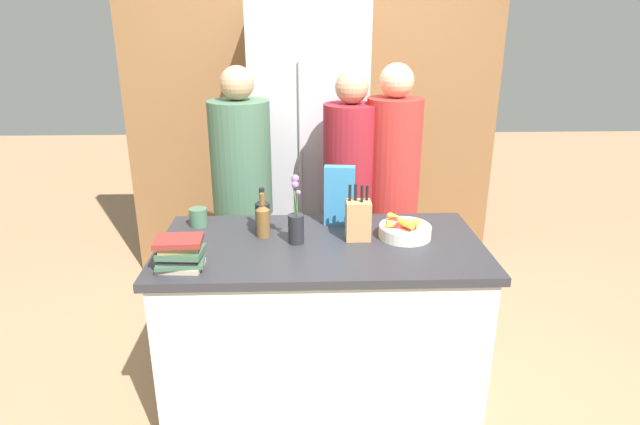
{
  "coord_description": "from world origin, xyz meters",
  "views": [
    {
      "loc": [
        -0.09,
        -2.35,
        1.89
      ],
      "look_at": [
        0.0,
        0.1,
        1.0
      ],
      "focal_mm": 30.0,
      "sensor_mm": 36.0,
      "label": 1
    }
  ],
  "objects_px": {
    "refrigerator": "(309,155)",
    "person_at_sink": "(243,191)",
    "flower_vase": "(296,223)",
    "coffee_mug": "(199,217)",
    "knife_block": "(358,219)",
    "cereal_box": "(339,196)",
    "bottle_oil": "(262,213)",
    "person_in_red_tee": "(392,188)",
    "bottle_vinegar": "(263,220)",
    "person_in_blue": "(350,192)",
    "fruit_bowl": "(404,229)",
    "book_stack": "(180,253)"
  },
  "relations": [
    {
      "from": "refrigerator",
      "to": "person_in_blue",
      "type": "distance_m",
      "value": 0.64
    },
    {
      "from": "knife_block",
      "to": "coffee_mug",
      "type": "relative_size",
      "value": 2.13
    },
    {
      "from": "fruit_bowl",
      "to": "book_stack",
      "type": "distance_m",
      "value": 1.07
    },
    {
      "from": "book_stack",
      "to": "person_in_blue",
      "type": "bearing_deg",
      "value": 49.49
    },
    {
      "from": "refrigerator",
      "to": "book_stack",
      "type": "xyz_separation_m",
      "value": [
        -0.57,
        -1.53,
        -0.05
      ]
    },
    {
      "from": "knife_block",
      "to": "bottle_vinegar",
      "type": "height_order",
      "value": "knife_block"
    },
    {
      "from": "fruit_bowl",
      "to": "person_in_blue",
      "type": "height_order",
      "value": "person_in_blue"
    },
    {
      "from": "flower_vase",
      "to": "coffee_mug",
      "type": "relative_size",
      "value": 2.62
    },
    {
      "from": "bottle_oil",
      "to": "person_in_red_tee",
      "type": "height_order",
      "value": "person_in_red_tee"
    },
    {
      "from": "refrigerator",
      "to": "coffee_mug",
      "type": "bearing_deg",
      "value": -119.6
    },
    {
      "from": "flower_vase",
      "to": "coffee_mug",
      "type": "height_order",
      "value": "flower_vase"
    },
    {
      "from": "person_at_sink",
      "to": "person_in_red_tee",
      "type": "distance_m",
      "value": 0.89
    },
    {
      "from": "bottle_oil",
      "to": "person_in_red_tee",
      "type": "relative_size",
      "value": 0.13
    },
    {
      "from": "coffee_mug",
      "to": "person_in_red_tee",
      "type": "distance_m",
      "value": 1.16
    },
    {
      "from": "person_at_sink",
      "to": "cereal_box",
      "type": "bearing_deg",
      "value": -24.17
    },
    {
      "from": "refrigerator",
      "to": "cereal_box",
      "type": "height_order",
      "value": "refrigerator"
    },
    {
      "from": "refrigerator",
      "to": "person_in_red_tee",
      "type": "relative_size",
      "value": 1.21
    },
    {
      "from": "coffee_mug",
      "to": "cereal_box",
      "type": "bearing_deg",
      "value": 0.05
    },
    {
      "from": "person_in_blue",
      "to": "person_in_red_tee",
      "type": "distance_m",
      "value": 0.25
    },
    {
      "from": "bottle_oil",
      "to": "person_in_red_tee",
      "type": "bearing_deg",
      "value": 33.62
    },
    {
      "from": "cereal_box",
      "to": "knife_block",
      "type": "bearing_deg",
      "value": -69.44
    },
    {
      "from": "cereal_box",
      "to": "person_in_blue",
      "type": "distance_m",
      "value": 0.47
    },
    {
      "from": "person_at_sink",
      "to": "book_stack",
      "type": "bearing_deg",
      "value": -84.72
    },
    {
      "from": "fruit_bowl",
      "to": "person_in_red_tee",
      "type": "distance_m",
      "value": 0.63
    },
    {
      "from": "refrigerator",
      "to": "bottle_oil",
      "type": "xyz_separation_m",
      "value": [
        -0.25,
        -1.09,
        -0.03
      ]
    },
    {
      "from": "fruit_bowl",
      "to": "person_in_blue",
      "type": "distance_m",
      "value": 0.68
    },
    {
      "from": "knife_block",
      "to": "book_stack",
      "type": "bearing_deg",
      "value": -159.44
    },
    {
      "from": "book_stack",
      "to": "bottle_oil",
      "type": "bearing_deg",
      "value": 54.17
    },
    {
      "from": "refrigerator",
      "to": "bottle_vinegar",
      "type": "xyz_separation_m",
      "value": [
        -0.24,
        -1.19,
        -0.03
      ]
    },
    {
      "from": "fruit_bowl",
      "to": "bottle_oil",
      "type": "distance_m",
      "value": 0.71
    },
    {
      "from": "person_in_blue",
      "to": "person_in_red_tee",
      "type": "height_order",
      "value": "person_in_red_tee"
    },
    {
      "from": "bottle_oil",
      "to": "bottle_vinegar",
      "type": "bearing_deg",
      "value": -84.98
    },
    {
      "from": "fruit_bowl",
      "to": "cereal_box",
      "type": "relative_size",
      "value": 0.83
    },
    {
      "from": "refrigerator",
      "to": "person_at_sink",
      "type": "bearing_deg",
      "value": -124.97
    },
    {
      "from": "knife_block",
      "to": "person_at_sink",
      "type": "distance_m",
      "value": 0.91
    },
    {
      "from": "book_stack",
      "to": "bottle_vinegar",
      "type": "xyz_separation_m",
      "value": [
        0.33,
        0.34,
        0.02
      ]
    },
    {
      "from": "refrigerator",
      "to": "person_at_sink",
      "type": "relative_size",
      "value": 1.21
    },
    {
      "from": "knife_block",
      "to": "cereal_box",
      "type": "distance_m",
      "value": 0.23
    },
    {
      "from": "book_stack",
      "to": "cereal_box",
      "type": "bearing_deg",
      "value": 35.03
    },
    {
      "from": "knife_block",
      "to": "person_in_blue",
      "type": "xyz_separation_m",
      "value": [
        0.02,
        0.65,
        -0.07
      ]
    },
    {
      "from": "flower_vase",
      "to": "bottle_vinegar",
      "type": "height_order",
      "value": "flower_vase"
    },
    {
      "from": "cereal_box",
      "to": "person_at_sink",
      "type": "height_order",
      "value": "person_at_sink"
    },
    {
      "from": "fruit_bowl",
      "to": "coffee_mug",
      "type": "bearing_deg",
      "value": 169.37
    },
    {
      "from": "fruit_bowl",
      "to": "cereal_box",
      "type": "height_order",
      "value": "cereal_box"
    },
    {
      "from": "flower_vase",
      "to": "bottle_oil",
      "type": "distance_m",
      "value": 0.26
    },
    {
      "from": "fruit_bowl",
      "to": "bottle_oil",
      "type": "relative_size",
      "value": 1.17
    },
    {
      "from": "bottle_vinegar",
      "to": "bottle_oil",
      "type": "bearing_deg",
      "value": 95.02
    },
    {
      "from": "bottle_vinegar",
      "to": "book_stack",
      "type": "bearing_deg",
      "value": -133.94
    },
    {
      "from": "cereal_box",
      "to": "person_at_sink",
      "type": "distance_m",
      "value": 0.72
    },
    {
      "from": "book_stack",
      "to": "flower_vase",
      "type": "bearing_deg",
      "value": 27.51
    }
  ]
}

